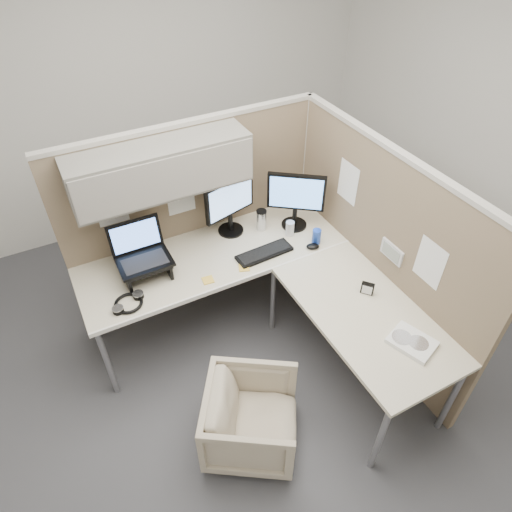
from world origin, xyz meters
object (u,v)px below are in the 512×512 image
desk (267,282)px  office_chair (251,416)px  monitor_left (230,202)px  keyboard (264,253)px

desk → office_chair: desk is taller
monitor_left → keyboard: bearing=-90.2°
desk → office_chair: bearing=-125.4°
desk → keyboard: keyboard is taller
office_chair → keyboard: bearing=0.2°
desk → monitor_left: (0.00, 0.60, 0.32)m
desk → office_chair: 0.90m
desk → monitor_left: size_ratio=4.29×
monitor_left → keyboard: size_ratio=1.08×
office_chair → monitor_left: monitor_left is taller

